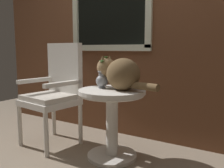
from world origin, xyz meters
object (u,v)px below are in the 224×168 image
object	(u,v)px
wicker_side_table	(112,111)
wicker_chair	(55,90)
cat	(121,73)
pewter_vase_with_ivy	(102,79)

from	to	relation	value
wicker_side_table	wicker_chair	world-z (taller)	wicker_chair
wicker_side_table	cat	size ratio (longest dim) A/B	0.99
wicker_chair	pewter_vase_with_ivy	xyz separation A→B (m)	(0.58, 0.02, 0.15)
wicker_chair	pewter_vase_with_ivy	distance (m)	0.60
cat	pewter_vase_with_ivy	xyz separation A→B (m)	(-0.19, -0.02, -0.06)
wicker_side_table	pewter_vase_with_ivy	bearing A→B (deg)	173.37
wicker_side_table	cat	world-z (taller)	cat
wicker_chair	cat	size ratio (longest dim) A/B	1.64
wicker_chair	pewter_vase_with_ivy	world-z (taller)	wicker_chair
cat	wicker_chair	bearing A→B (deg)	-177.61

